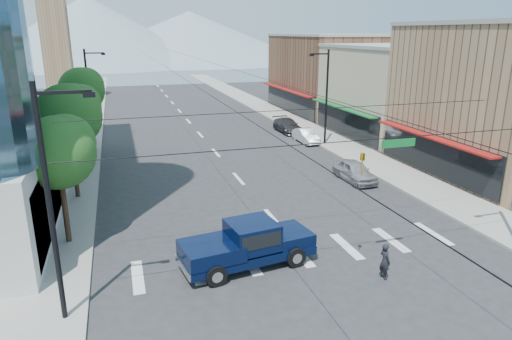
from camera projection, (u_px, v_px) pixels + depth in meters
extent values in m
plane|color=#28282B|center=(315.00, 267.00, 21.29)|extent=(160.00, 160.00, 0.00)
cube|color=gray|center=(86.00, 123.00, 54.52)|extent=(4.00, 120.00, 0.15)
cube|color=gray|center=(275.00, 113.00, 61.23)|extent=(4.00, 120.00, 0.15)
cube|color=#8C6B4C|center=(507.00, 101.00, 34.43)|extent=(12.00, 14.00, 11.00)
cube|color=tan|center=(399.00, 92.00, 47.54)|extent=(12.00, 14.00, 9.00)
cube|color=brown|center=(331.00, 74.00, 62.04)|extent=(12.00, 18.00, 10.00)
cube|color=#8C6B4C|center=(56.00, 42.00, 70.81)|extent=(4.00, 4.00, 18.00)
cone|color=gray|center=(89.00, 31.00, 151.20)|extent=(80.00, 80.00, 22.00)
cone|color=gray|center=(190.00, 36.00, 170.71)|extent=(90.00, 90.00, 18.00)
cylinder|color=black|center=(64.00, 203.00, 22.99)|extent=(0.28, 0.28, 4.55)
sphere|color=#214617|center=(58.00, 153.00, 22.23)|extent=(3.64, 3.64, 3.64)
sphere|color=#214617|center=(66.00, 143.00, 22.50)|extent=(2.86, 2.86, 2.86)
cylinder|color=black|center=(74.00, 161.00, 29.31)|extent=(0.28, 0.28, 5.11)
sphere|color=#214617|center=(68.00, 116.00, 28.47)|extent=(4.09, 4.09, 4.09)
sphere|color=#214617|center=(75.00, 109.00, 28.74)|extent=(3.21, 3.21, 3.21)
cylinder|color=black|center=(81.00, 142.00, 35.80)|extent=(0.28, 0.28, 4.55)
sphere|color=#214617|center=(77.00, 109.00, 35.05)|extent=(3.64, 3.64, 3.64)
sphere|color=#214617|center=(82.00, 103.00, 35.32)|extent=(2.86, 2.86, 2.86)
cylinder|color=black|center=(85.00, 122.00, 42.13)|extent=(0.28, 0.28, 5.11)
sphere|color=#214617|center=(82.00, 90.00, 41.28)|extent=(4.09, 4.09, 4.09)
sphere|color=#214617|center=(86.00, 85.00, 41.55)|extent=(3.21, 3.21, 3.21)
cylinder|color=black|center=(50.00, 210.00, 16.05)|extent=(0.20, 0.20, 9.00)
cylinder|color=black|center=(331.00, 143.00, 18.57)|extent=(21.60, 0.04, 0.04)
imported|color=gold|center=(362.00, 164.00, 19.30)|extent=(0.16, 0.20, 1.00)
cube|color=#0C6626|center=(399.00, 143.00, 19.54)|extent=(1.60, 0.06, 0.35)
cylinder|color=black|center=(89.00, 96.00, 44.42)|extent=(0.20, 0.20, 9.00)
cube|color=black|center=(94.00, 53.00, 43.48)|extent=(1.80, 0.12, 0.12)
cube|color=black|center=(103.00, 54.00, 43.74)|extent=(0.40, 0.25, 0.18)
cylinder|color=black|center=(327.00, 98.00, 43.14)|extent=(0.20, 0.20, 9.00)
cube|color=black|center=(320.00, 54.00, 41.70)|extent=(1.80, 0.12, 0.12)
cube|color=black|center=(311.00, 55.00, 41.50)|extent=(0.40, 0.25, 0.18)
cube|color=black|center=(248.00, 253.00, 21.29)|extent=(6.45, 3.13, 0.39)
cube|color=black|center=(289.00, 236.00, 22.05)|extent=(2.09, 2.38, 0.62)
cube|color=black|center=(252.00, 235.00, 21.12)|extent=(2.42, 2.37, 1.24)
cube|color=black|center=(252.00, 232.00, 21.08)|extent=(2.20, 2.37, 0.68)
cube|color=black|center=(211.00, 251.00, 20.40)|extent=(2.89, 2.60, 0.73)
cube|color=silver|center=(305.00, 241.00, 22.55)|extent=(0.45, 2.13, 0.39)
cube|color=silver|center=(184.00, 267.00, 20.02)|extent=(0.45, 2.13, 0.34)
cylinder|color=black|center=(296.00, 257.00, 21.21)|extent=(0.98, 0.47, 0.95)
cylinder|color=black|center=(274.00, 239.00, 23.06)|extent=(0.98, 0.47, 0.95)
cylinder|color=black|center=(216.00, 276.00, 19.60)|extent=(0.98, 0.47, 0.95)
cylinder|color=black|center=(200.00, 255.00, 21.44)|extent=(0.98, 0.47, 0.95)
imported|color=black|center=(385.00, 261.00, 20.10)|extent=(0.45, 0.64, 1.67)
imported|color=#A4A4A8|center=(355.00, 171.00, 33.42)|extent=(1.87, 4.44, 1.50)
imported|color=silver|center=(306.00, 136.00, 45.09)|extent=(1.44, 4.11, 1.35)
imported|color=#2B2B2D|center=(287.00, 126.00, 49.80)|extent=(2.13, 5.06, 1.46)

